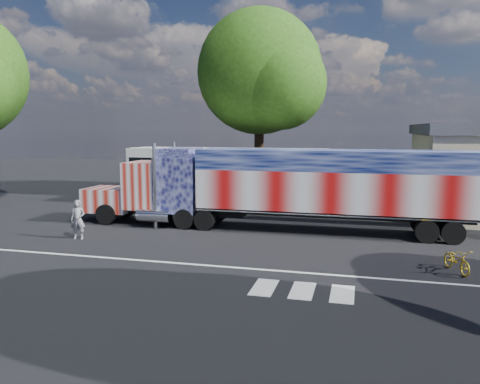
% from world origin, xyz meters
% --- Properties ---
extents(ground, '(100.00, 100.00, 0.00)m').
position_xyz_m(ground, '(0.00, 0.00, 0.00)').
color(ground, black).
extents(lane_markings, '(30.00, 2.67, 0.01)m').
position_xyz_m(lane_markings, '(1.71, -3.77, 0.01)').
color(lane_markings, silver).
rests_on(lane_markings, ground).
extents(semi_truck, '(19.85, 3.14, 4.23)m').
position_xyz_m(semi_truck, '(1.89, 3.75, 2.18)').
color(semi_truck, black).
rests_on(semi_truck, ground).
extents(coach_bus, '(12.70, 2.96, 3.69)m').
position_xyz_m(coach_bus, '(-2.69, 9.99, 1.91)').
color(coach_bus, silver).
rests_on(coach_bus, ground).
extents(woman, '(0.73, 0.57, 1.77)m').
position_xyz_m(woman, '(-6.62, -0.50, 0.88)').
color(woman, slate).
rests_on(woman, ground).
extents(bicycle, '(1.06, 1.70, 0.84)m').
position_xyz_m(bicycle, '(8.93, -1.56, 0.42)').
color(bicycle, gold).
rests_on(bicycle, ground).
extents(tree_n_mid, '(9.57, 9.11, 13.61)m').
position_xyz_m(tree_n_mid, '(-1.66, 15.63, 8.99)').
color(tree_n_mid, black).
rests_on(tree_n_mid, ground).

